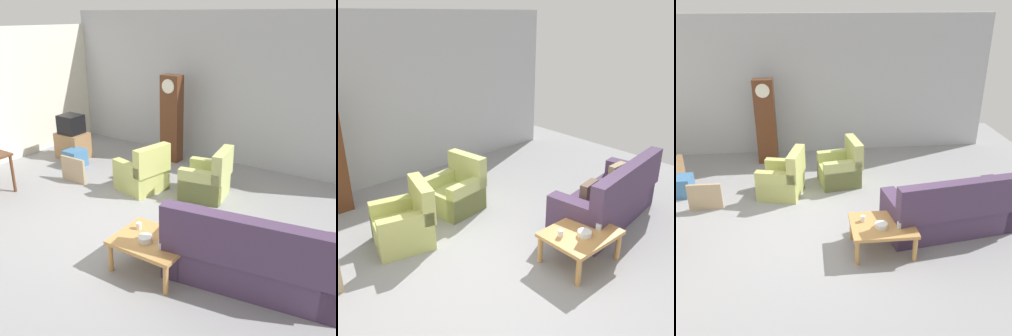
{
  "view_description": "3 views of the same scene",
  "coord_description": "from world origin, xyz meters",
  "views": [
    {
      "loc": [
        3.38,
        -4.16,
        3.11
      ],
      "look_at": [
        0.31,
        0.61,
        0.87
      ],
      "focal_mm": 41.67,
      "sensor_mm": 36.0,
      "label": 1
    },
    {
      "loc": [
        -2.71,
        -3.25,
        3.12
      ],
      "look_at": [
        0.58,
        0.5,
        1.08
      ],
      "focal_mm": 40.48,
      "sensor_mm": 36.0,
      "label": 2
    },
    {
      "loc": [
        -0.19,
        -5.41,
        3.57
      ],
      "look_at": [
        0.43,
        0.63,
        0.79
      ],
      "focal_mm": 40.81,
      "sensor_mm": 36.0,
      "label": 3
    }
  ],
  "objects": [
    {
      "name": "ground_plane",
      "position": [
        0.0,
        0.0,
        0.0
      ],
      "size": [
        10.4,
        10.4,
        0.0
      ],
      "primitive_type": "plane",
      "color": "gray"
    },
    {
      "name": "garage_door_wall",
      "position": [
        0.0,
        3.6,
        1.6
      ],
      "size": [
        8.4,
        0.16,
        3.2
      ],
      "primitive_type": "cube",
      "color": "#ADAFB5",
      "rests_on": "ground_plane"
    },
    {
      "name": "couch_floral",
      "position": [
        2.08,
        -0.27,
        0.35
      ],
      "size": [
        2.21,
        1.18,
        1.04
      ],
      "color": "#4C3856",
      "rests_on": "ground_plane"
    },
    {
      "name": "armchair_olive_near",
      "position": [
        -0.68,
        1.27,
        0.31
      ],
      "size": [
        0.94,
        0.92,
        0.92
      ],
      "color": "#B7BC66",
      "rests_on": "ground_plane"
    },
    {
      "name": "armchair_olive_far",
      "position": [
        0.48,
        1.66,
        0.31
      ],
      "size": [
        0.9,
        0.88,
        0.92
      ],
      "color": "#B5BE6F",
      "rests_on": "ground_plane"
    },
    {
      "name": "coffee_table_wood",
      "position": [
        0.88,
        -0.66,
        0.38
      ],
      "size": [
        0.96,
        0.76,
        0.44
      ],
      "color": "tan",
      "rests_on": "ground_plane"
    },
    {
      "name": "cup_white_porcelain",
      "position": [
        0.6,
        -0.55,
        0.49
      ],
      "size": [
        0.07,
        0.07,
        0.09
      ],
      "primitive_type": "cylinder",
      "color": "white",
      "rests_on": "coffee_table_wood"
    },
    {
      "name": "cup_blue_rimmed",
      "position": [
        1.11,
        -0.78,
        0.49
      ],
      "size": [
        0.08,
        0.08,
        0.09
      ],
      "primitive_type": "cylinder",
      "color": "silver",
      "rests_on": "coffee_table_wood"
    },
    {
      "name": "bowl_white_stacked",
      "position": [
        0.84,
        -0.75,
        0.48
      ],
      "size": [
        0.18,
        0.18,
        0.07
      ],
      "primitive_type": "cylinder",
      "color": "white",
      "rests_on": "coffee_table_wood"
    },
    {
      "name": "bowl_shallow_green",
      "position": [
        1.15,
        -0.45,
        0.47
      ],
      "size": [
        0.18,
        0.18,
        0.05
      ],
      "primitive_type": "cylinder",
      "color": "#B2C69E",
      "rests_on": "coffee_table_wood"
    }
  ]
}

